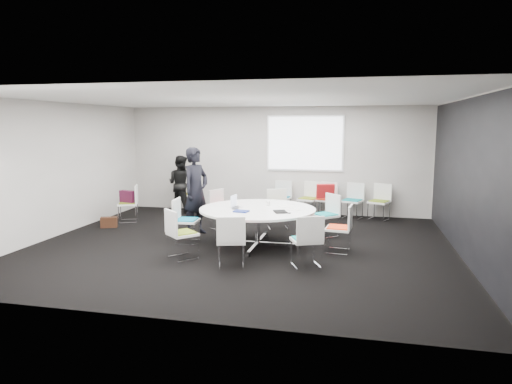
% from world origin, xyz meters
% --- Properties ---
extents(room_shell, '(8.08, 7.08, 2.88)m').
position_xyz_m(room_shell, '(0.09, 0.00, 1.40)').
color(room_shell, black).
rests_on(room_shell, ground).
extents(conference_table, '(2.24, 2.24, 0.73)m').
position_xyz_m(conference_table, '(0.30, 0.09, 0.54)').
color(conference_table, silver).
rests_on(conference_table, ground).
extents(projection_screen, '(1.90, 0.03, 1.35)m').
position_xyz_m(projection_screen, '(0.80, 3.46, 1.85)').
color(projection_screen, white).
rests_on(projection_screen, room_shell).
extents(chair_ring_a, '(0.49, 0.50, 0.88)m').
position_xyz_m(chair_ring_a, '(1.87, -0.06, 0.28)').
color(chair_ring_a, silver).
rests_on(chair_ring_a, ground).
extents(chair_ring_b, '(0.64, 0.64, 0.88)m').
position_xyz_m(chair_ring_b, '(1.54, 1.13, 0.28)').
color(chair_ring_b, silver).
rests_on(chair_ring_b, ground).
extents(chair_ring_c, '(0.58, 0.58, 0.88)m').
position_xyz_m(chair_ring_c, '(0.44, 1.60, 0.28)').
color(chair_ring_c, silver).
rests_on(chair_ring_c, ground).
extents(chair_ring_d, '(0.60, 0.61, 0.88)m').
position_xyz_m(chair_ring_d, '(-0.77, 1.31, 0.28)').
color(chair_ring_d, silver).
rests_on(chair_ring_d, ground).
extents(chair_ring_e, '(0.48, 0.49, 0.88)m').
position_xyz_m(chair_ring_e, '(-1.12, -0.03, 0.28)').
color(chair_ring_e, silver).
rests_on(chair_ring_e, ground).
extents(chair_ring_f, '(0.64, 0.64, 0.88)m').
position_xyz_m(chair_ring_f, '(-0.79, -1.08, 0.28)').
color(chair_ring_f, silver).
rests_on(chair_ring_f, ground).
extents(chair_ring_g, '(0.56, 0.55, 0.88)m').
position_xyz_m(chair_ring_g, '(0.18, -1.36, 0.28)').
color(chair_ring_g, silver).
rests_on(chair_ring_g, ground).
extents(chair_ring_h, '(0.60, 0.60, 0.88)m').
position_xyz_m(chair_ring_h, '(1.38, -1.06, 0.28)').
color(chair_ring_h, silver).
rests_on(chair_ring_h, ground).
extents(chair_back_a, '(0.53, 0.52, 0.88)m').
position_xyz_m(chair_back_a, '(0.24, 3.17, 0.28)').
color(chair_back_a, silver).
rests_on(chair_back_a, ground).
extents(chair_back_b, '(0.59, 0.58, 0.88)m').
position_xyz_m(chair_back_b, '(0.96, 3.16, 0.28)').
color(chair_back_b, silver).
rests_on(chair_back_b, ground).
extents(chair_back_c, '(0.58, 0.57, 0.88)m').
position_xyz_m(chair_back_c, '(1.40, 3.14, 0.28)').
color(chair_back_c, silver).
rests_on(chair_back_c, ground).
extents(chair_back_d, '(0.59, 0.58, 0.88)m').
position_xyz_m(chair_back_d, '(2.05, 3.12, 0.28)').
color(chair_back_d, silver).
rests_on(chair_back_d, ground).
extents(chair_back_e, '(0.60, 0.60, 0.88)m').
position_xyz_m(chair_back_e, '(2.70, 3.12, 0.28)').
color(chair_back_e, silver).
rests_on(chair_back_e, ground).
extents(chair_spare_left, '(0.59, 0.60, 0.88)m').
position_xyz_m(chair_spare_left, '(-3.21, 1.52, 0.28)').
color(chair_spare_left, silver).
rests_on(chair_spare_left, ground).
extents(chair_person_back, '(0.60, 0.59, 0.88)m').
position_xyz_m(chair_person_back, '(-2.47, 3.16, 0.28)').
color(chair_person_back, silver).
rests_on(chair_person_back, ground).
extents(person_main, '(0.66, 0.79, 1.86)m').
position_xyz_m(person_main, '(-1.18, 0.70, 0.93)').
color(person_main, black).
rests_on(person_main, ground).
extents(person_back, '(0.85, 0.72, 1.52)m').
position_xyz_m(person_back, '(-2.46, 3.00, 0.76)').
color(person_back, black).
rests_on(person_back, ground).
extents(laptop, '(0.26, 0.35, 0.02)m').
position_xyz_m(laptop, '(-0.07, 0.01, 0.74)').
color(laptop, '#333338').
rests_on(laptop, conference_table).
extents(laptop_lid, '(0.04, 0.30, 0.22)m').
position_xyz_m(laptop_lid, '(-0.17, 0.08, 0.86)').
color(laptop_lid, silver).
rests_on(laptop_lid, conference_table).
extents(notebook_black, '(0.31, 0.36, 0.02)m').
position_xyz_m(notebook_black, '(0.80, -0.20, 0.74)').
color(notebook_black, black).
rests_on(notebook_black, conference_table).
extents(tablet_folio, '(0.29, 0.23, 0.03)m').
position_xyz_m(tablet_folio, '(0.09, -0.34, 0.74)').
color(tablet_folio, navy).
rests_on(tablet_folio, conference_table).
extents(papers_right, '(0.37, 0.33, 0.00)m').
position_xyz_m(papers_right, '(0.81, 0.43, 0.73)').
color(papers_right, white).
rests_on(papers_right, conference_table).
extents(papers_front, '(0.35, 0.30, 0.00)m').
position_xyz_m(papers_front, '(0.95, 0.09, 0.73)').
color(papers_front, silver).
rests_on(papers_front, conference_table).
extents(cup, '(0.08, 0.08, 0.09)m').
position_xyz_m(cup, '(0.44, 0.42, 0.78)').
color(cup, white).
rests_on(cup, conference_table).
extents(phone, '(0.14, 0.07, 0.01)m').
position_xyz_m(phone, '(0.93, -0.27, 0.73)').
color(phone, black).
rests_on(phone, conference_table).
extents(maroon_bag, '(0.42, 0.24, 0.28)m').
position_xyz_m(maroon_bag, '(-3.22, 1.52, 0.62)').
color(maroon_bag, '#4A132D').
rests_on(maroon_bag, chair_spare_left).
extents(brown_bag, '(0.39, 0.28, 0.24)m').
position_xyz_m(brown_bag, '(-3.35, 0.85, 0.12)').
color(brown_bag, '#331B10').
rests_on(brown_bag, ground).
extents(red_jacket, '(0.47, 0.28, 0.36)m').
position_xyz_m(red_jacket, '(1.39, 2.92, 0.70)').
color(red_jacket, '#AD1518').
rests_on(red_jacket, chair_back_c).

